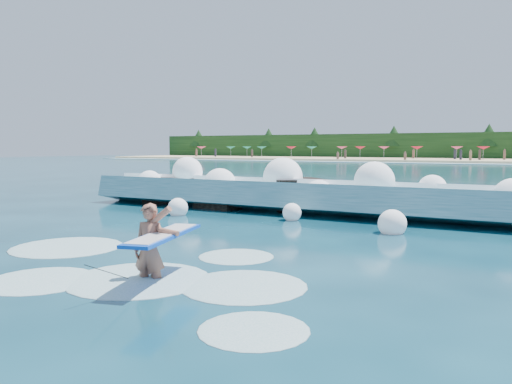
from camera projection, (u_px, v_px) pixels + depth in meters
ground at (165, 243)px, 12.55m from camera, size 200.00×200.00×0.00m
beach at (479, 161)px, 80.21m from camera, size 140.00×20.00×0.40m
wet_band at (471, 164)px, 70.68m from camera, size 140.00×5.00×0.08m
treeline at (486, 146)px, 88.68m from camera, size 140.00×4.00×5.00m
breaking_wave at (298, 198)px, 18.57m from camera, size 17.67×2.77×1.52m
rock_cluster at (224, 195)px, 20.67m from camera, size 8.40×3.26×1.38m
surfer_with_board at (153, 247)px, 8.94m from camera, size 1.19×2.90×1.70m
wave_spray at (289, 184)px, 18.60m from camera, size 15.14×4.65×2.14m
surf_foam at (130, 269)px, 9.86m from camera, size 8.72×5.27×0.13m
beach_umbrellas at (482, 148)px, 81.32m from camera, size 111.37×6.97×0.50m
beachgoers at (472, 155)px, 78.18m from camera, size 101.88×13.09×1.93m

